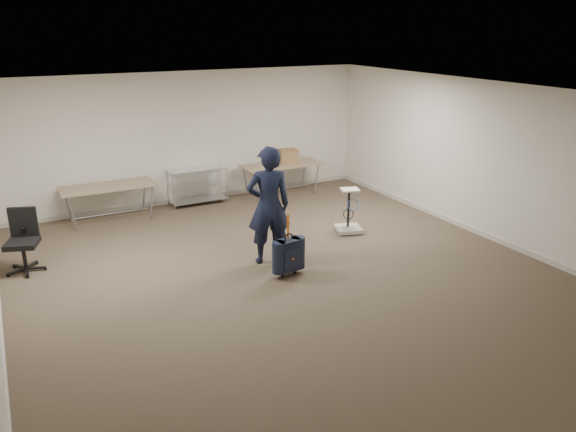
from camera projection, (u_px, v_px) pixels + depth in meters
ground at (288, 277)px, 8.69m from camera, size 9.00×9.00×0.00m
room_shell at (252, 245)px, 9.83m from camera, size 8.00×9.00×9.00m
folding_table_left at (108, 188)px, 10.94m from camera, size 1.80×0.75×0.73m
folding_table_right at (281, 166)px, 12.62m from camera, size 1.80×0.75×0.73m
wire_shelf at (198, 184)px, 12.07m from camera, size 1.22×0.47×0.80m
person at (269, 206)px, 8.96m from camera, size 0.79×0.62×1.94m
suitcase at (289, 255)px, 8.64m from camera, size 0.39×0.26×1.01m
office_chair at (25, 253)px, 8.84m from camera, size 0.60×0.61×1.00m
equipment_cart at (349, 221)px, 10.52m from camera, size 0.57×0.57×0.84m
cardboard_box at (288, 156)px, 12.69m from camera, size 0.44×0.35×0.31m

